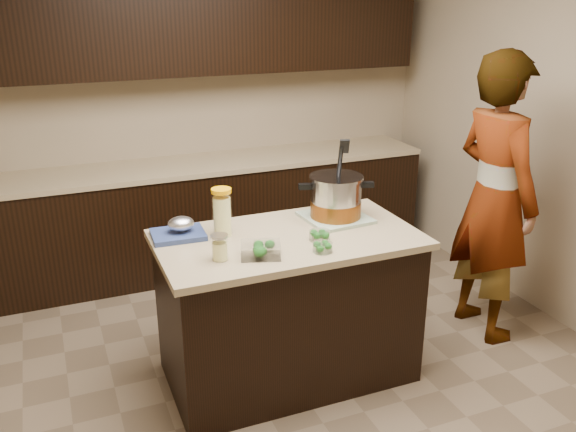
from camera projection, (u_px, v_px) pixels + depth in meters
name	position (u px, v px, depth m)	size (l,w,h in m)	color
ground_plane	(288.00, 373.00, 3.71)	(4.00, 4.00, 0.00)	brown
room_shell	(288.00, 89.00, 3.11)	(4.04, 4.04, 2.72)	tan
back_cabinets	(206.00, 155.00, 4.89)	(3.60, 0.63, 2.33)	black
island	(288.00, 307.00, 3.55)	(1.46, 0.81, 0.90)	black
dish_towel	(335.00, 218.00, 3.65)	(0.36, 0.36, 0.02)	#578158
stock_pot	(336.00, 199.00, 3.61)	(0.44, 0.39, 0.45)	#B7B7BC
lemonade_pitcher	(222.00, 214.00, 3.37)	(0.15, 0.15, 0.27)	#F7F496
mason_jar	(220.00, 248.00, 3.08)	(0.10, 0.10, 0.14)	#F7F496
broccoli_tub_left	(320.00, 236.00, 3.34)	(0.15, 0.15, 0.05)	silver
broccoli_tub_right	(323.00, 248.00, 3.19)	(0.14, 0.14, 0.05)	silver
broccoli_tub_rect	(261.00, 251.00, 3.13)	(0.24, 0.20, 0.07)	silver
blue_tray	(179.00, 230.00, 3.38)	(0.30, 0.24, 0.11)	navy
person	(494.00, 198.00, 3.90)	(0.68, 0.45, 1.87)	gray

